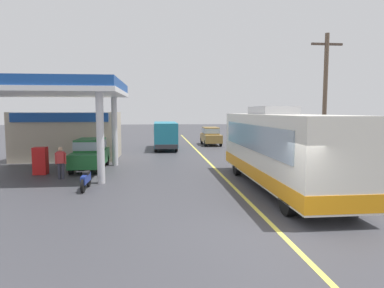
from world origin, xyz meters
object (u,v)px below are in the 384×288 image
at_px(coach_bus_main, 279,150).
at_px(car_trailing_behind_bus, 211,135).
at_px(pedestrian_near_pump, 61,161).
at_px(cyclist_on_shoulder, 363,182).
at_px(motorcycle_parked_forecourt, 86,180).
at_px(minibus_opposing_lane, 165,133).
at_px(car_at_pump, 90,152).

bearing_deg(coach_bus_main, car_trailing_behind_bus, 89.85).
bearing_deg(pedestrian_near_pump, cyclist_on_shoulder, -24.26).
relative_size(motorcycle_parked_forecourt, pedestrian_near_pump, 1.08).
height_order(minibus_opposing_lane, cyclist_on_shoulder, minibus_opposing_lane).
bearing_deg(coach_bus_main, pedestrian_near_pump, 163.36).
bearing_deg(pedestrian_near_pump, car_trailing_behind_bus, 58.00).
distance_m(minibus_opposing_lane, cyclist_on_shoulder, 20.14).
distance_m(car_at_pump, minibus_opposing_lane, 11.30).
relative_size(coach_bus_main, minibus_opposing_lane, 1.80).
relative_size(car_at_pump, car_trailing_behind_bus, 1.00).
bearing_deg(car_at_pump, pedestrian_near_pump, -107.68).
bearing_deg(motorcycle_parked_forecourt, car_at_pump, 98.72).
xyz_separation_m(minibus_opposing_lane, pedestrian_near_pump, (-5.64, -13.15, -0.54)).
bearing_deg(minibus_opposing_lane, coach_bus_main, -73.89).
bearing_deg(minibus_opposing_lane, car_trailing_behind_bus, 36.21).
distance_m(cyclist_on_shoulder, car_trailing_behind_bus, 22.45).
xyz_separation_m(coach_bus_main, motorcycle_parked_forecourt, (-8.59, 0.60, -1.28)).
bearing_deg(car_trailing_behind_bus, motorcycle_parked_forecourt, -114.32).
relative_size(car_at_pump, motorcycle_parked_forecourt, 2.33).
height_order(car_at_pump, cyclist_on_shoulder, car_at_pump).
bearing_deg(car_trailing_behind_bus, car_at_pump, -124.58).
bearing_deg(car_at_pump, minibus_opposing_lane, 65.28).
bearing_deg(car_trailing_behind_bus, coach_bus_main, -90.15).
height_order(minibus_opposing_lane, pedestrian_near_pump, minibus_opposing_lane).
distance_m(coach_bus_main, motorcycle_parked_forecourt, 8.70).
bearing_deg(cyclist_on_shoulder, car_at_pump, 143.79).
bearing_deg(minibus_opposing_lane, car_at_pump, -114.72).
relative_size(car_at_pump, minibus_opposing_lane, 0.69).
distance_m(coach_bus_main, minibus_opposing_lane, 16.90).
height_order(minibus_opposing_lane, car_trailing_behind_bus, minibus_opposing_lane).
height_order(cyclist_on_shoulder, motorcycle_parked_forecourt, cyclist_on_shoulder).
bearing_deg(car_at_pump, car_trailing_behind_bus, 55.42).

